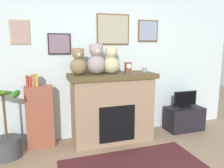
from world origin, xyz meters
TOP-DOWN VIEW (x-y plane):
  - back_wall at (-0.00, 2.00)m, footprint 5.20×0.15m
  - fireplace at (-0.02, 1.66)m, footprint 1.48×0.62m
  - bookshelf at (-1.22, 1.74)m, footprint 0.42×0.16m
  - potted_plant at (-1.70, 1.55)m, footprint 0.51×0.56m
  - tv_stand at (1.48, 1.64)m, footprint 0.72×0.40m
  - television at (1.48, 1.64)m, footprint 0.49×0.14m
  - area_rug at (-0.02, 0.70)m, footprint 1.99×0.99m
  - candle_jar at (0.58, 1.64)m, footprint 0.08×0.08m
  - mantel_clock at (0.27, 1.64)m, footprint 0.10×0.08m
  - teddy_bear_cream at (-0.59, 1.64)m, footprint 0.27×0.27m
  - teddy_bear_tan at (-0.29, 1.64)m, footprint 0.31×0.31m
  - teddy_bear_grey at (-0.04, 1.64)m, footprint 0.28×0.28m

SIDE VIEW (x-z plane):
  - area_rug at x=-0.02m, z-range 0.00..0.01m
  - tv_stand at x=1.48m, z-range 0.00..0.46m
  - potted_plant at x=-1.70m, z-range -0.25..0.82m
  - bookshelf at x=-1.22m, z-range -0.07..1.15m
  - fireplace at x=-0.02m, z-range 0.01..1.19m
  - television at x=1.48m, z-range 0.45..0.77m
  - candle_jar at x=0.58m, z-range 1.18..1.27m
  - mantel_clock at x=0.27m, z-range 1.19..1.37m
  - back_wall at x=0.00m, z-range 0.01..2.61m
  - teddy_bear_cream at x=-0.59m, z-range 1.16..1.60m
  - teddy_bear_grey at x=-0.04m, z-range 1.16..1.62m
  - teddy_bear_tan at x=-0.29m, z-range 1.16..1.66m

